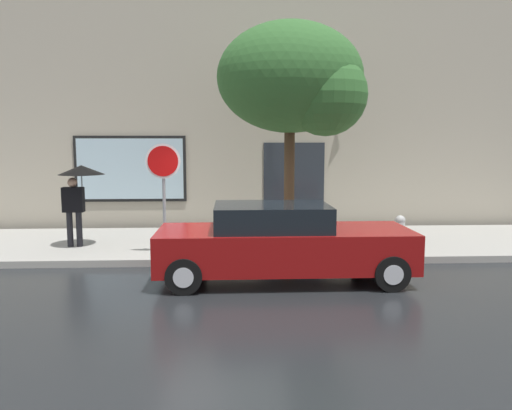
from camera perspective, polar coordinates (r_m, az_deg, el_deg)
The scene contains 8 objects.
ground_plane at distance 9.64m, azimuth -3.70°, elevation -8.47°, with size 60.00×60.00×0.00m, color black.
sidewalk at distance 12.54m, azimuth -3.50°, elevation -4.44°, with size 20.00×4.00×0.15m, color #A3A099.
building_facade at distance 14.81m, azimuth -3.57°, elevation 10.59°, with size 20.00×0.67×7.00m.
parked_car at distance 9.37m, azimuth 2.99°, elevation -4.40°, with size 4.73×1.81×1.45m.
fire_hydrant at distance 11.67m, azimuth 16.20°, elevation -3.19°, with size 0.30×0.44×0.82m.
pedestrian_with_umbrella at distance 12.30m, azimuth -19.70°, elevation 2.60°, with size 1.06×1.06×1.93m.
street_tree at distance 11.63m, azimuth 4.77°, elevation 13.97°, with size 3.35×2.85×5.19m.
stop_sign at distance 10.98m, azimuth -10.60°, elevation 3.24°, with size 0.76×0.10×2.43m.
Camera 1 is at (0.16, -9.28, 2.60)m, focal length 34.77 mm.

